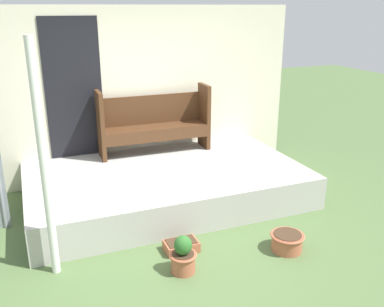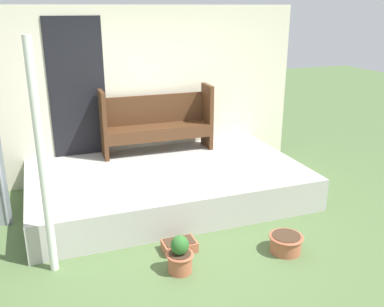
{
  "view_description": "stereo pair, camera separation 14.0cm",
  "coord_description": "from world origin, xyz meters",
  "px_view_note": "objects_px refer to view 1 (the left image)",
  "views": [
    {
      "loc": [
        -1.56,
        -4.15,
        2.58
      ],
      "look_at": [
        0.24,
        0.38,
        0.9
      ],
      "focal_mm": 40.0,
      "sensor_mm": 36.0,
      "label": 1
    },
    {
      "loc": [
        -1.43,
        -4.2,
        2.58
      ],
      "look_at": [
        0.24,
        0.38,
        0.9
      ],
      "focal_mm": 40.0,
      "sensor_mm": 36.0,
      "label": 2
    }
  ],
  "objects_px": {
    "planter_box_rect": "(181,246)",
    "flower_pot_left": "(183,256)",
    "bench": "(154,120)",
    "support_post": "(44,164)",
    "flower_pot_middle": "(287,241)"
  },
  "relations": [
    {
      "from": "support_post",
      "to": "bench",
      "type": "distance_m",
      "value": 2.66
    },
    {
      "from": "flower_pot_left",
      "to": "planter_box_rect",
      "type": "xyz_separation_m",
      "value": [
        0.12,
        0.38,
        -0.12
      ]
    },
    {
      "from": "flower_pot_middle",
      "to": "planter_box_rect",
      "type": "height_order",
      "value": "flower_pot_middle"
    },
    {
      "from": "flower_pot_left",
      "to": "flower_pot_middle",
      "type": "relative_size",
      "value": 1.07
    },
    {
      "from": "bench",
      "to": "planter_box_rect",
      "type": "bearing_deg",
      "value": -98.69
    },
    {
      "from": "planter_box_rect",
      "to": "support_post",
      "type": "bearing_deg",
      "value": 175.4
    },
    {
      "from": "support_post",
      "to": "bench",
      "type": "xyz_separation_m",
      "value": [
        1.7,
        2.04,
        -0.23
      ]
    },
    {
      "from": "bench",
      "to": "flower_pot_middle",
      "type": "height_order",
      "value": "bench"
    },
    {
      "from": "support_post",
      "to": "flower_pot_left",
      "type": "xyz_separation_m",
      "value": [
        1.21,
        -0.49,
        -1.0
      ]
    },
    {
      "from": "bench",
      "to": "planter_box_rect",
      "type": "height_order",
      "value": "bench"
    },
    {
      "from": "bench",
      "to": "flower_pot_middle",
      "type": "relative_size",
      "value": 4.41
    },
    {
      "from": "support_post",
      "to": "flower_pot_middle",
      "type": "bearing_deg",
      "value": -12.44
    },
    {
      "from": "bench",
      "to": "flower_pot_left",
      "type": "height_order",
      "value": "bench"
    },
    {
      "from": "planter_box_rect",
      "to": "flower_pot_left",
      "type": "bearing_deg",
      "value": -107.66
    },
    {
      "from": "bench",
      "to": "flower_pot_left",
      "type": "xyz_separation_m",
      "value": [
        -0.49,
        -2.53,
        -0.76
      ]
    }
  ]
}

